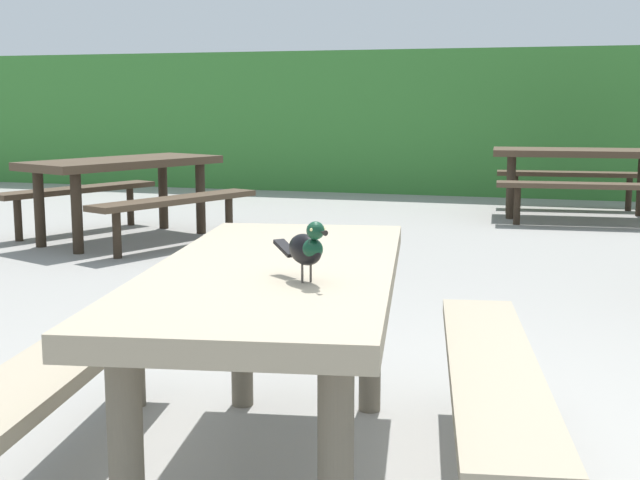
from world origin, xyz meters
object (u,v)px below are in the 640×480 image
at_px(picnic_table_mid_left, 123,179).
at_px(picnic_table_far_centre, 578,166).
at_px(picnic_table_foreground, 276,319).
at_px(bird_grackle, 307,248).

relative_size(picnic_table_mid_left, picnic_table_far_centre, 1.19).
height_order(picnic_table_foreground, picnic_table_far_centre, same).
height_order(picnic_table_foreground, picnic_table_mid_left, same).
xyz_separation_m(picnic_table_mid_left, picnic_table_far_centre, (3.95, 2.78, 0.00)).
xyz_separation_m(picnic_table_foreground, bird_grackle, (0.18, -0.25, 0.29)).
bearing_deg(picnic_table_foreground, bird_grackle, -53.48).
distance_m(picnic_table_foreground, bird_grackle, 0.42).
bearing_deg(picnic_table_far_centre, picnic_table_foreground, -97.44).
bearing_deg(picnic_table_far_centre, bird_grackle, -95.79).
bearing_deg(bird_grackle, picnic_table_foreground, 126.52).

